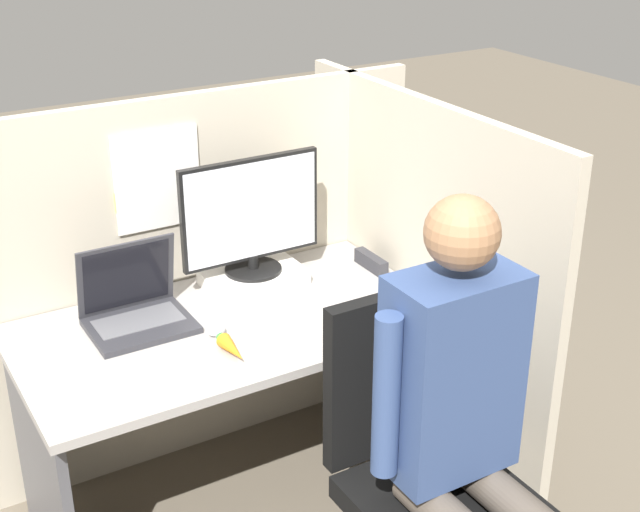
# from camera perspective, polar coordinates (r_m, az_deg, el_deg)

# --- Properties ---
(cubicle_panel_back) EXTENTS (1.84, 0.05, 1.36)m
(cubicle_panel_back) POSITION_cam_1_polar(r_m,az_deg,el_deg) (3.19, -8.79, -1.73)
(cubicle_panel_back) COLOR #B7AD99
(cubicle_panel_back) RESTS_ON ground
(cubicle_panel_right) EXTENTS (0.04, 1.37, 1.36)m
(cubicle_panel_right) POSITION_cam_1_polar(r_m,az_deg,el_deg) (3.14, 6.33, -2.12)
(cubicle_panel_right) COLOR #B7AD99
(cubicle_panel_right) RESTS_ON ground
(desk) EXTENTS (1.34, 0.72, 0.71)m
(desk) POSITION_cam_1_polar(r_m,az_deg,el_deg) (2.95, -5.69, -7.27)
(desk) COLOR #9E9993
(desk) RESTS_ON ground
(paper_box) EXTENTS (0.34, 0.21, 0.05)m
(paper_box) POSITION_cam_1_polar(r_m,az_deg,el_deg) (3.09, -4.28, -1.37)
(paper_box) COLOR white
(paper_box) RESTS_ON desk
(monitor) EXTENTS (0.50, 0.20, 0.40)m
(monitor) POSITION_cam_1_polar(r_m,az_deg,el_deg) (3.00, -4.44, 2.61)
(monitor) COLOR black
(monitor) RESTS_ON paper_box
(laptop) EXTENTS (0.32, 0.26, 0.27)m
(laptop) POSITION_cam_1_polar(r_m,az_deg,el_deg) (2.87, -11.68, -3.41)
(laptop) COLOR #2D2D33
(laptop) RESTS_ON desk
(mouse) EXTENTS (0.06, 0.05, 0.04)m
(mouse) POSITION_cam_1_polar(r_m,az_deg,el_deg) (2.78, -6.67, -4.72)
(mouse) COLOR silver
(mouse) RESTS_ON desk
(stapler) EXTENTS (0.04, 0.17, 0.05)m
(stapler) POSITION_cam_1_polar(r_m,az_deg,el_deg) (3.20, 3.29, -0.38)
(stapler) COLOR #2D2D33
(stapler) RESTS_ON desk
(carrot_toy) EXTENTS (0.05, 0.16, 0.05)m
(carrot_toy) POSITION_cam_1_polar(r_m,az_deg,el_deg) (2.67, -5.64, -5.94)
(carrot_toy) COLOR orange
(carrot_toy) RESTS_ON desk
(office_chair) EXTENTS (0.52, 0.56, 0.97)m
(office_chair) POSITION_cam_1_polar(r_m,az_deg,el_deg) (2.60, 6.57, -13.07)
(office_chair) COLOR black
(office_chair) RESTS_ON ground
(person) EXTENTS (0.48, 0.45, 1.34)m
(person) POSITION_cam_1_polar(r_m,az_deg,el_deg) (2.34, 9.21, -9.82)
(person) COLOR brown
(person) RESTS_ON ground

